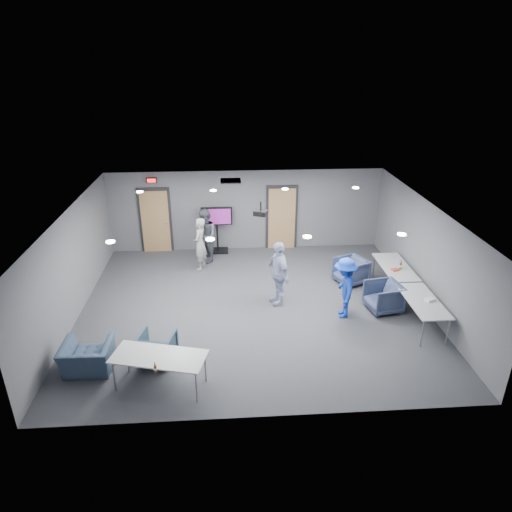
{
  "coord_description": "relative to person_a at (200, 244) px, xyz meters",
  "views": [
    {
      "loc": [
        -0.66,
        -10.46,
        6.17
      ],
      "look_at": [
        0.1,
        0.61,
        1.2
      ],
      "focal_mm": 32.0,
      "sensor_mm": 36.0,
      "label": 1
    }
  ],
  "objects": [
    {
      "name": "tv_stand",
      "position": [
        0.52,
        1.29,
        0.06
      ],
      "size": [
        1.02,
        0.49,
        1.56
      ],
      "color": "black",
      "rests_on": "floor"
    },
    {
      "name": "bottle_right",
      "position": [
        5.56,
        -1.95,
        0.0
      ],
      "size": [
        0.07,
        0.07,
        0.26
      ],
      "color": "#623310",
      "rests_on": "table_right_a"
    },
    {
      "name": "table_right_a",
      "position": [
        5.49,
        -1.77,
        -0.14
      ],
      "size": [
        0.77,
        1.86,
        0.73
      ],
      "rotation": [
        0.0,
        0.0,
        1.57
      ],
      "color": "silver",
      "rests_on": "floor"
    },
    {
      "name": "person_c",
      "position": [
        2.15,
        -2.26,
        0.06
      ],
      "size": [
        0.75,
        1.11,
        1.76
      ],
      "primitive_type": "imported",
      "rotation": [
        0.0,
        0.0,
        -1.23
      ],
      "color": "#A4ADD3",
      "rests_on": "floor"
    },
    {
      "name": "projector",
      "position": [
        1.72,
        -1.82,
        1.58
      ],
      "size": [
        0.41,
        0.38,
        0.35
      ],
      "rotation": [
        0.0,
        0.0,
        -0.41
      ],
      "color": "black",
      "rests_on": "ceiling"
    },
    {
      "name": "hvac_diffuser",
      "position": [
        0.99,
        0.34,
        1.86
      ],
      "size": [
        0.6,
        0.6,
        0.03
      ],
      "primitive_type": "cube",
      "color": "black",
      "rests_on": "ceiling"
    },
    {
      "name": "table_front_left",
      "position": [
        -0.57,
        -5.46,
        -0.14
      ],
      "size": [
        1.98,
        1.2,
        0.73
      ],
      "rotation": [
        0.0,
        0.0,
        -0.25
      ],
      "color": "silver",
      "rests_on": "floor"
    },
    {
      "name": "wrapper",
      "position": [
        5.65,
        -3.7,
        -0.07
      ],
      "size": [
        0.27,
        0.23,
        0.05
      ],
      "primitive_type": "cube",
      "rotation": [
        0.0,
        0.0,
        0.43
      ],
      "color": "white",
      "rests_on": "table_right_b"
    },
    {
      "name": "wall_left",
      "position": [
        -3.01,
        -2.46,
        0.53
      ],
      "size": [
        0.02,
        8.0,
        2.7
      ],
      "primitive_type": "cube",
      "color": "slate",
      "rests_on": "floor"
    },
    {
      "name": "person_d",
      "position": [
        3.72,
        -3.05,
        -0.03
      ],
      "size": [
        0.71,
        1.09,
        1.59
      ],
      "primitive_type": "imported",
      "rotation": [
        0.0,
        0.0,
        -1.69
      ],
      "color": "#1B3AAF",
      "rests_on": "floor"
    },
    {
      "name": "snack_box",
      "position": [
        5.39,
        -2.02,
        -0.07
      ],
      "size": [
        0.23,
        0.18,
        0.04
      ],
      "primitive_type": "cube",
      "rotation": [
        0.0,
        0.0,
        0.29
      ],
      "color": "#B3382C",
      "rests_on": "table_right_a"
    },
    {
      "name": "door_left",
      "position": [
        -1.51,
        1.49,
        0.24
      ],
      "size": [
        1.06,
        0.17,
        2.24
      ],
      "color": "black",
      "rests_on": "wall_back"
    },
    {
      "name": "floor",
      "position": [
        1.49,
        -2.46,
        -0.82
      ],
      "size": [
        9.0,
        9.0,
        0.0
      ],
      "primitive_type": "plane",
      "color": "#393B40",
      "rests_on": "ground"
    },
    {
      "name": "ceiling",
      "position": [
        1.49,
        -2.46,
        1.88
      ],
      "size": [
        9.0,
        9.0,
        0.0
      ],
      "primitive_type": "plane",
      "rotation": [
        3.14,
        0.0,
        0.0
      ],
      "color": "silver",
      "rests_on": "wall_back"
    },
    {
      "name": "person_b",
      "position": [
        0.15,
        0.54,
        0.04
      ],
      "size": [
        0.88,
        1.0,
        1.74
      ],
      "primitive_type": "imported",
      "rotation": [
        0.0,
        0.0,
        -1.26
      ],
      "color": "#525863",
      "rests_on": "floor"
    },
    {
      "name": "wall_front",
      "position": [
        1.49,
        -6.46,
        0.53
      ],
      "size": [
        9.0,
        0.02,
        2.7
      ],
      "primitive_type": "cube",
      "color": "slate",
      "rests_on": "floor"
    },
    {
      "name": "door_right",
      "position": [
        2.69,
        1.49,
        0.24
      ],
      "size": [
        1.06,
        0.17,
        2.24
      ],
      "color": "black",
      "rests_on": "wall_back"
    },
    {
      "name": "chair_right_a",
      "position": [
        4.39,
        -1.25,
        -0.45
      ],
      "size": [
        1.07,
        1.06,
        0.75
      ],
      "primitive_type": "imported",
      "rotation": [
        0.0,
        0.0,
        -1.17
      ],
      "color": "#3A4564",
      "rests_on": "floor"
    },
    {
      "name": "chair_right_b",
      "position": [
        4.84,
        -2.84,
        -0.44
      ],
      "size": [
        0.97,
        0.95,
        0.76
      ],
      "primitive_type": "imported",
      "rotation": [
        0.0,
        0.0,
        -1.39
      ],
      "color": "#394563",
      "rests_on": "floor"
    },
    {
      "name": "bottle_front",
      "position": [
        -0.56,
        -5.96,
        -0.01
      ],
      "size": [
        0.06,
        0.06,
        0.23
      ],
      "color": "#623310",
      "rests_on": "table_front_left"
    },
    {
      "name": "wall_back",
      "position": [
        1.49,
        1.54,
        0.53
      ],
      "size": [
        9.0,
        0.02,
        2.7
      ],
      "primitive_type": "cube",
      "color": "slate",
      "rests_on": "floor"
    },
    {
      "name": "person_a",
      "position": [
        0.0,
        0.0,
        0.0
      ],
      "size": [
        0.53,
        0.68,
        1.65
      ],
      "primitive_type": "imported",
      "rotation": [
        0.0,
        0.0,
        -1.82
      ],
      "color": "#A0A3A1",
      "rests_on": "floor"
    },
    {
      "name": "chair_front_a",
      "position": [
        -0.74,
        -4.63,
        -0.48
      ],
      "size": [
        0.88,
        0.89,
        0.68
      ],
      "primitive_type": "imported",
      "rotation": [
        0.0,
        0.0,
        2.92
      ],
      "color": "#314555",
      "rests_on": "floor"
    },
    {
      "name": "downlights",
      "position": [
        1.49,
        -2.46,
        1.86
      ],
      "size": [
        6.18,
        3.78,
        0.02
      ],
      "color": "white",
      "rests_on": "ceiling"
    },
    {
      "name": "wall_right",
      "position": [
        5.99,
        -2.46,
        0.53
      ],
      "size": [
        0.02,
        8.0,
        2.7
      ],
      "primitive_type": "cube",
      "color": "slate",
      "rests_on": "floor"
    },
    {
      "name": "chair_front_b",
      "position": [
        -2.15,
        -4.86,
        -0.5
      ],
      "size": [
        1.03,
        0.9,
        0.66
      ],
      "primitive_type": "imported",
      "rotation": [
        0.0,
        0.0,
        3.12
      ],
      "color": "#3A4D65",
      "rests_on": "floor"
    },
    {
      "name": "table_right_b",
      "position": [
        5.49,
        -3.67,
        -0.14
      ],
      "size": [
        0.75,
        1.8,
        0.73
      ],
      "rotation": [
        0.0,
        0.0,
        1.57
      ],
      "color": "silver",
      "rests_on": "floor"
    },
    {
      "name": "exit_sign",
      "position": [
        -1.51,
        1.47,
        1.63
      ],
      "size": [
        0.32,
        0.08,
        0.16
      ],
      "color": "black",
      "rests_on": "wall_back"
    }
  ]
}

